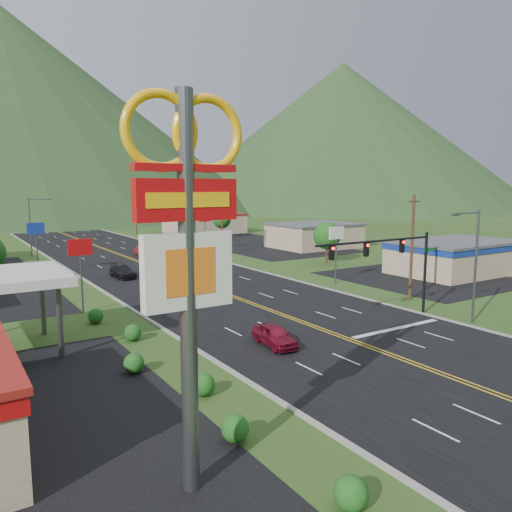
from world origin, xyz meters
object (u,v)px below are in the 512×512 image
car_dark_mid (122,272)px  car_red_near (275,336)px  streetlight_east (474,259)px  pylon_sign (187,233)px  streetlight_west (32,223)px  traffic_signal (393,255)px  car_red_far (143,250)px

car_dark_mid → car_red_near: bearing=-89.6°
streetlight_east → pylon_sign: bearing=-164.2°
pylon_sign → car_red_near: (11.73, 11.64, -8.58)m
pylon_sign → streetlight_west: (5.32, 68.00, -4.12)m
traffic_signal → streetlight_east: size_ratio=1.46×
streetlight_east → car_red_far: bearing=99.2°
car_red_far → streetlight_west: bearing=-27.4°
car_red_far → car_red_near: bearing=83.5°
pylon_sign → traffic_signal: bearing=27.1°
streetlight_east → car_dark_mid: streetlight_east is taller
car_red_near → streetlight_west: bearing=102.0°
pylon_sign → streetlight_east: size_ratio=1.56×
traffic_signal → car_dark_mid: bearing=112.2°
car_red_near → car_dark_mid: size_ratio=0.85×
car_dark_mid → car_red_far: 19.18m
car_red_far → car_dark_mid: bearing=65.9°
traffic_signal → car_red_far: size_ratio=2.73×
streetlight_west → car_red_far: streetlight_west is taller
traffic_signal → car_red_near: 12.63m
car_dark_mid → car_red_far: bearing=62.0°
streetlight_east → streetlight_west: same height
pylon_sign → streetlight_west: pylon_sign is taller
traffic_signal → car_red_far: traffic_signal is taller
pylon_sign → traffic_signal: pylon_sign is taller
streetlight_west → pylon_sign: bearing=-94.5°
pylon_sign → car_red_near: pylon_sign is taller
traffic_signal → car_dark_mid: 33.14m
streetlight_west → car_red_near: streetlight_west is taller
streetlight_east → car_dark_mid: 38.65m
traffic_signal → car_red_near: traffic_signal is taller
traffic_signal → car_red_near: size_ratio=3.08×
streetlight_west → car_red_near: 56.90m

